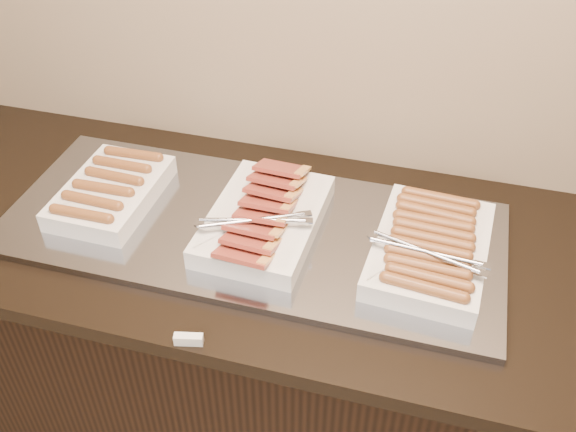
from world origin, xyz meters
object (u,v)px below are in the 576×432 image
object	(u,v)px
counter	(265,351)
dish_right	(430,248)
dish_center	(264,218)
dish_left	(111,191)
warming_tray	(251,228)

from	to	relation	value
counter	dish_right	bearing A→B (deg)	-0.51
counter	dish_center	size ratio (longest dim) A/B	5.18
counter	dish_center	world-z (taller)	dish_center
dish_left	dish_right	xyz separation A→B (m)	(0.79, -0.00, 0.00)
dish_left	dish_right	size ratio (longest dim) A/B	0.84
dish_center	dish_right	distance (m)	0.39
dish_center	dish_right	world-z (taller)	dish_center
warming_tray	dish_center	distance (m)	0.06
warming_tray	dish_left	bearing A→B (deg)	180.00
dish_left	counter	bearing A→B (deg)	0.78
dish_center	dish_right	size ratio (longest dim) A/B	1.04
dish_left	dish_center	bearing A→B (deg)	0.25
counter	dish_center	distance (m)	0.50
dish_right	warming_tray	bearing A→B (deg)	-176.77
dish_center	dish_left	bearing A→B (deg)	-178.47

